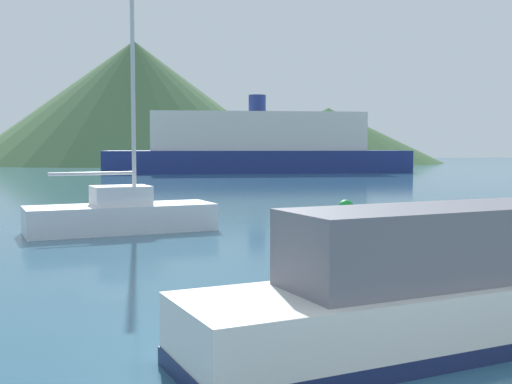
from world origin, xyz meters
name	(u,v)px	position (x,y,z in m)	size (l,w,h in m)	color
sailboat_inner	(121,214)	(-3.19, 15.73, 0.51)	(5.49, 2.83, 7.44)	silver
ferry_distant	(257,146)	(9.45, 55.27, 2.43)	(28.13, 8.79, 7.12)	navy
buoy_marker	(346,215)	(3.55, 15.75, 0.33)	(0.69, 0.69, 0.80)	green
hill_central	(135,102)	(-0.54, 94.57, 8.97)	(48.09, 48.09, 17.93)	#476B42
hill_east	(328,135)	(27.41, 88.06, 4.04)	(33.31, 33.31, 8.07)	#3D6038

